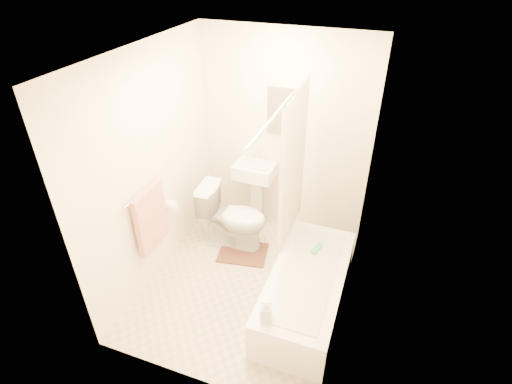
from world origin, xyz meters
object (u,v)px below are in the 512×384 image
(sink, at_px, (256,190))
(soap_bottle, at_px, (266,310))
(bath_mat, at_px, (243,253))
(toilet, at_px, (233,217))
(bathtub, at_px, (306,290))

(sink, bearing_deg, soap_bottle, -66.49)
(sink, relative_size, bath_mat, 1.67)
(sink, bearing_deg, bath_mat, -82.11)
(sink, height_order, bath_mat, sink)
(toilet, bearing_deg, bath_mat, -132.47)
(bath_mat, bearing_deg, toilet, 140.63)
(sink, bearing_deg, toilet, -98.36)
(toilet, xyz_separation_m, bathtub, (1.05, -0.65, -0.17))
(toilet, height_order, sink, sink)
(bathtub, bearing_deg, toilet, 148.12)
(sink, relative_size, bathtub, 0.60)
(sink, xyz_separation_m, bathtub, (0.96, -1.17, -0.25))
(sink, height_order, soap_bottle, sink)
(toilet, distance_m, bathtub, 1.24)
(toilet, height_order, bathtub, toilet)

